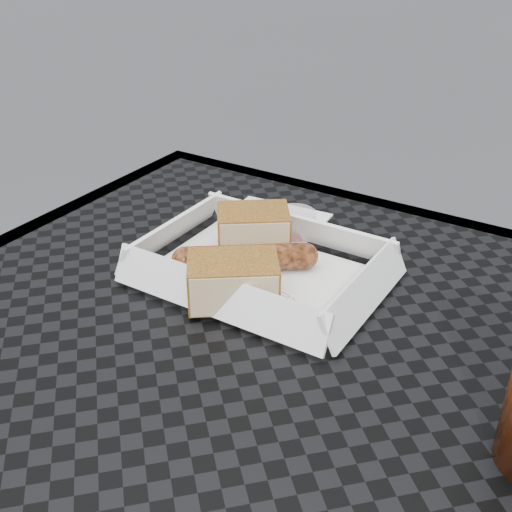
{
  "coord_description": "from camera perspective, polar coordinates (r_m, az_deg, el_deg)",
  "views": [
    {
      "loc": [
        0.21,
        -0.35,
        1.1
      ],
      "look_at": [
        -0.09,
        0.14,
        0.78
      ],
      "focal_mm": 45.0,
      "sensor_mm": 36.0,
      "label": 1
    }
  ],
  "objects": [
    {
      "name": "veg_garnish",
      "position": [
        0.62,
        2.2,
        -4.69
      ],
      "size": [
        0.03,
        0.03,
        0.0
      ],
      "color": "#FA3D0A",
      "rests_on": "food_tray"
    },
    {
      "name": "food_tray",
      "position": [
        0.68,
        0.45,
        -1.7
      ],
      "size": [
        0.22,
        0.15,
        0.0
      ],
      "primitive_type": "cube",
      "color": "white",
      "rests_on": "patio_table"
    },
    {
      "name": "napkin",
      "position": [
        0.78,
        1.18,
        2.86
      ],
      "size": [
        0.13,
        0.13,
        0.0
      ],
      "primitive_type": "cube",
      "rotation": [
        0.0,
        0.0,
        0.08
      ],
      "color": "white",
      "rests_on": "patio_table"
    },
    {
      "name": "condiment_cup_sauce",
      "position": [
        0.75,
        3.44,
        2.89
      ],
      "size": [
        0.05,
        0.05,
        0.03
      ],
      "primitive_type": "cylinder",
      "color": "maroon",
      "rests_on": "patio_table"
    },
    {
      "name": "patio_table",
      "position": [
        0.59,
        0.22,
        -16.88
      ],
      "size": [
        0.8,
        0.8,
        0.74
      ],
      "color": "black",
      "rests_on": "ground"
    },
    {
      "name": "condiment_cup_empty",
      "position": [
        0.73,
        1.04,
        2.12
      ],
      "size": [
        0.05,
        0.05,
        0.03
      ],
      "primitive_type": "cylinder",
      "color": "silver",
      "rests_on": "patio_table"
    },
    {
      "name": "bread_far",
      "position": [
        0.62,
        -2.04,
        -2.17
      ],
      "size": [
        0.1,
        0.1,
        0.04
      ],
      "primitive_type": "cube",
      "rotation": [
        0.0,
        0.0,
        0.63
      ],
      "color": "brown",
      "rests_on": "food_tray"
    },
    {
      "name": "bread_near",
      "position": [
        0.71,
        -0.26,
        2.28
      ],
      "size": [
        0.1,
        0.09,
        0.05
      ],
      "primitive_type": "cube",
      "rotation": [
        0.0,
        0.0,
        0.63
      ],
      "color": "brown",
      "rests_on": "food_tray"
    },
    {
      "name": "bratwurst",
      "position": [
        0.68,
        -0.96,
        -0.19
      ],
      "size": [
        0.13,
        0.1,
        0.03
      ],
      "rotation": [
        0.0,
        0.0,
        0.63
      ],
      "color": "brown",
      "rests_on": "food_tray"
    }
  ]
}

